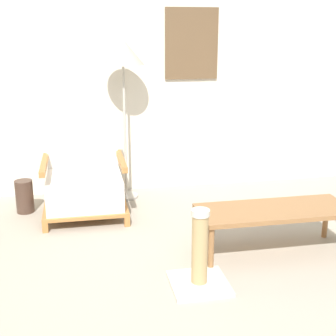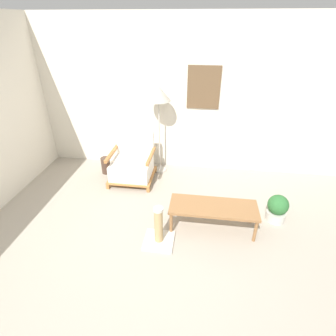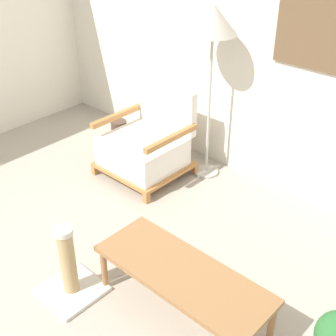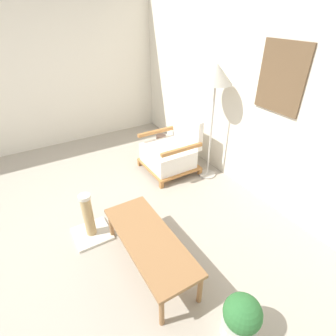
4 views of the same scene
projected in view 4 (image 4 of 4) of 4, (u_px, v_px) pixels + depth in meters
ground_plane at (59, 246)px, 2.80m from camera, size 14.00×14.00×0.00m
wall_back at (249, 87)px, 3.18m from camera, size 8.00×0.09×2.70m
wall_left at (39, 67)px, 4.17m from camera, size 0.06×8.00×2.70m
armchair at (170, 152)px, 3.96m from camera, size 0.76×0.72×0.83m
floor_lamp at (216, 79)px, 3.22m from camera, size 0.42×0.42×1.61m
coffee_table at (149, 241)px, 2.43m from camera, size 1.18×0.45×0.37m
vase at (161, 144)px, 4.52m from camera, size 0.17×0.17×0.32m
potted_plant at (241, 318)px, 1.96m from camera, size 0.29×0.29×0.41m
scratching_post at (89, 223)px, 2.85m from camera, size 0.39×0.39×0.56m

